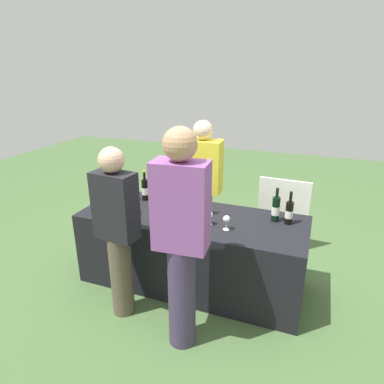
{
  "coord_description": "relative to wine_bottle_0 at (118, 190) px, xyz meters",
  "views": [
    {
      "loc": [
        1.07,
        -2.81,
        2.13
      ],
      "look_at": [
        0.0,
        0.0,
        1.0
      ],
      "focal_mm": 31.69,
      "sensor_mm": 36.0,
      "label": 1
    }
  ],
  "objects": [
    {
      "name": "wine_glass_4",
      "position": [
        1.28,
        -0.26,
        -0.02
      ],
      "size": [
        0.06,
        0.06,
        0.14
      ],
      "color": "silver",
      "rests_on": "tasting_table"
    },
    {
      "name": "wine_bottle_5",
      "position": [
        1.66,
        0.08,
        0.01
      ],
      "size": [
        0.07,
        0.07,
        0.33
      ],
      "color": "black",
      "rests_on": "tasting_table"
    },
    {
      "name": "server_pouring",
      "position": [
        0.79,
        0.51,
        -0.02
      ],
      "size": [
        0.43,
        0.25,
        1.59
      ],
      "rotation": [
        0.0,
        0.0,
        3.18
      ],
      "color": "#3F3351",
      "rests_on": "ground_plane"
    },
    {
      "name": "guest_1",
      "position": [
        1.11,
        -0.89,
        0.1
      ],
      "size": [
        0.41,
        0.25,
        1.76
      ],
      "rotation": [
        0.0,
        0.0,
        0.08
      ],
      "color": "#3F3351",
      "rests_on": "ground_plane"
    },
    {
      "name": "wine_glass_0",
      "position": [
        0.35,
        -0.26,
        -0.03
      ],
      "size": [
        0.06,
        0.06,
        0.12
      ],
      "color": "silver",
      "rests_on": "tasting_table"
    },
    {
      "name": "wine_bottle_0",
      "position": [
        0.0,
        0.0,
        0.0
      ],
      "size": [
        0.07,
        0.07,
        0.32
      ],
      "color": "black",
      "rests_on": "tasting_table"
    },
    {
      "name": "tasting_table",
      "position": [
        0.89,
        -0.1,
        -0.49
      ],
      "size": [
        2.2,
        0.83,
        0.75
      ],
      "primitive_type": "cube",
      "color": "black",
      "rests_on": "ground_plane"
    },
    {
      "name": "wine_bottle_6",
      "position": [
        1.79,
        0.06,
        -0.0
      ],
      "size": [
        0.07,
        0.07,
        0.32
      ],
      "color": "black",
      "rests_on": "tasting_table"
    },
    {
      "name": "menu_board",
      "position": [
        1.66,
        1.0,
        -0.43
      ],
      "size": [
        0.61,
        0.06,
        0.87
      ],
      "primitive_type": "cube",
      "rotation": [
        0.0,
        0.0,
        -0.05
      ],
      "color": "white",
      "rests_on": "ground_plane"
    },
    {
      "name": "wine_bottle_1",
      "position": [
        0.1,
        -0.01,
        0.01
      ],
      "size": [
        0.07,
        0.07,
        0.33
      ],
      "color": "black",
      "rests_on": "tasting_table"
    },
    {
      "name": "wine_bottle_4",
      "position": [
        1.0,
        -0.02,
        0.0
      ],
      "size": [
        0.07,
        0.07,
        0.32
      ],
      "color": "black",
      "rests_on": "tasting_table"
    },
    {
      "name": "wine_glass_3",
      "position": [
        1.11,
        -0.22,
        -0.02
      ],
      "size": [
        0.07,
        0.07,
        0.14
      ],
      "color": "silver",
      "rests_on": "tasting_table"
    },
    {
      "name": "wine_glass_1",
      "position": [
        0.62,
        -0.22,
        -0.01
      ],
      "size": [
        0.07,
        0.07,
        0.14
      ],
      "color": "silver",
      "rests_on": "tasting_table"
    },
    {
      "name": "ground_plane",
      "position": [
        0.89,
        -0.1,
        -0.87
      ],
      "size": [
        12.0,
        12.0,
        0.0
      ],
      "primitive_type": "plane",
      "color": "#476638"
    },
    {
      "name": "wine_glass_2",
      "position": [
        0.96,
        -0.32,
        -0.01
      ],
      "size": [
        0.07,
        0.07,
        0.14
      ],
      "color": "silver",
      "rests_on": "tasting_table"
    },
    {
      "name": "guest_0",
      "position": [
        0.47,
        -0.75,
        -0.02
      ],
      "size": [
        0.37,
        0.23,
        1.54
      ],
      "rotation": [
        0.0,
        0.0,
        -0.11
      ],
      "color": "brown",
      "rests_on": "ground_plane"
    },
    {
      "name": "wine_bottle_3",
      "position": [
        0.76,
        0.09,
        -0.01
      ],
      "size": [
        0.07,
        0.07,
        0.3
      ],
      "color": "black",
      "rests_on": "tasting_table"
    },
    {
      "name": "wine_bottle_2",
      "position": [
        0.27,
        0.12,
        0.0
      ],
      "size": [
        0.07,
        0.07,
        0.33
      ],
      "color": "black",
      "rests_on": "tasting_table"
    }
  ]
}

